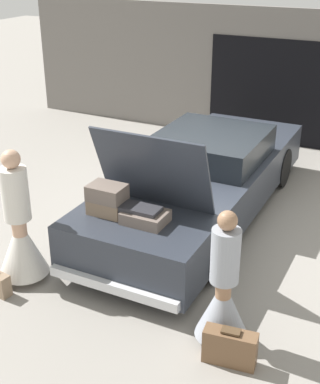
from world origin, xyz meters
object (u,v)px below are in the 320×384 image
car (202,180)px  person_right (223,297)px  suitcase_beside_right_person (230,347)px  person_left (20,235)px

car → person_right: 3.00m
car → person_right: bearing=-63.4°
person_right → car: bearing=15.4°
suitcase_beside_right_person → car: bearing=117.5°
car → person_left: 3.00m
car → suitcase_beside_right_person: (1.55, -2.98, -0.40)m
person_right → person_left: bearing=78.9°
car → person_left: (-1.34, -2.69, 0.03)m
person_left → person_right: size_ratio=1.12×
car → person_right: size_ratio=3.50×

